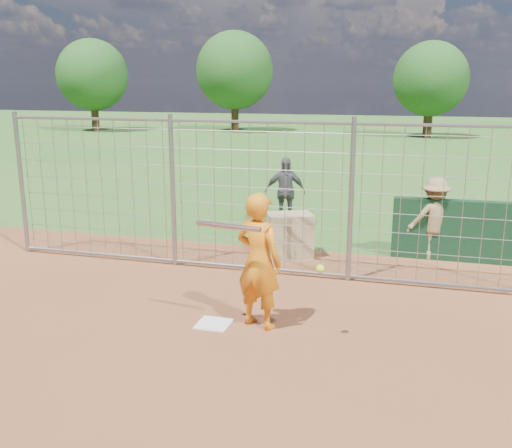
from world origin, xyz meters
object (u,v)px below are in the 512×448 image
(batter, at_px, (259,261))
(equipment_bin, at_px, (290,235))
(bystander_c, at_px, (434,219))
(bystander_b, at_px, (285,192))

(batter, relative_size, equipment_bin, 2.23)
(bystander_c, bearing_deg, equipment_bin, -4.67)
(bystander_b, height_order, equipment_bin, bystander_b)
(bystander_b, xyz_separation_m, bystander_c, (3.11, -1.68, -0.02))
(batter, relative_size, bystander_c, 1.20)
(bystander_b, height_order, bystander_c, bystander_b)
(bystander_b, bearing_deg, batter, -92.82)
(equipment_bin, bearing_deg, bystander_b, 80.05)
(batter, xyz_separation_m, bystander_b, (-0.87, 5.37, -0.13))
(bystander_b, bearing_deg, equipment_bin, -87.10)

